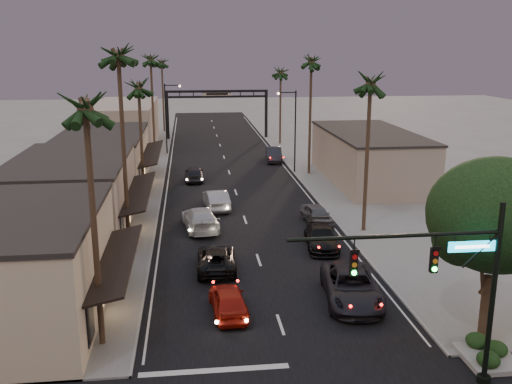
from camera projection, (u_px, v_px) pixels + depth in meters
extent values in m
plane|color=slate|center=(233.00, 185.00, 57.51)|extent=(200.00, 200.00, 0.00)
cube|color=black|center=(230.00, 174.00, 62.32)|extent=(14.00, 120.00, 0.02)
cube|color=slate|center=(146.00, 163.00, 67.96)|extent=(5.00, 92.00, 0.12)
cube|color=slate|center=(303.00, 159.00, 70.12)|extent=(5.00, 92.00, 0.12)
cube|color=#C5B897|center=(17.00, 270.00, 28.42)|extent=(8.00, 12.00, 5.50)
cube|color=gray|center=(72.00, 198.00, 41.88)|extent=(8.00, 14.00, 5.50)
cube|color=#C5B897|center=(103.00, 160.00, 57.34)|extent=(8.00, 16.00, 5.00)
cube|color=gray|center=(126.00, 125.00, 79.34)|extent=(8.00, 20.00, 6.00)
cube|color=gray|center=(369.00, 158.00, 58.48)|extent=(8.00, 18.00, 5.00)
cylinder|color=black|center=(493.00, 296.00, 22.78)|extent=(0.22, 0.22, 7.80)
cylinder|color=black|center=(396.00, 236.00, 21.63)|extent=(8.40, 0.16, 0.16)
cube|color=black|center=(354.00, 264.00, 21.71)|extent=(0.28, 0.22, 1.00)
cube|color=black|center=(434.00, 260.00, 22.07)|extent=(0.28, 0.22, 1.00)
cube|color=#0D9FCE|center=(472.00, 246.00, 22.12)|extent=(1.90, 0.08, 0.42)
cylinder|color=#38281C|center=(485.00, 308.00, 26.92)|extent=(0.52, 0.52, 3.20)
ellipsoid|color=black|center=(496.00, 215.00, 25.78)|extent=(6.20, 6.20, 5.20)
sphere|color=black|center=(462.00, 236.00, 26.52)|extent=(2.80, 2.80, 2.80)
cube|color=gray|center=(488.00, 362.00, 25.30)|extent=(2.20, 2.60, 0.24)
cube|color=black|center=(168.00, 116.00, 84.66)|extent=(0.40, 0.40, 7.00)
cube|color=black|center=(266.00, 115.00, 86.34)|extent=(0.40, 0.40, 7.00)
cube|color=black|center=(217.00, 91.00, 84.61)|extent=(15.20, 0.35, 0.35)
cube|color=black|center=(217.00, 97.00, 84.81)|extent=(15.20, 0.30, 0.30)
cube|color=beige|center=(217.00, 94.00, 84.69)|extent=(4.20, 0.12, 1.00)
cylinder|color=black|center=(295.00, 132.00, 62.02)|extent=(0.16, 0.16, 9.00)
cylinder|color=black|center=(287.00, 92.00, 60.84)|extent=(2.00, 0.12, 0.12)
sphere|color=#FFD899|center=(278.00, 93.00, 60.77)|extent=(0.30, 0.30, 0.30)
cylinder|color=black|center=(166.00, 119.00, 72.89)|extent=(0.16, 0.16, 9.00)
cylinder|color=black|center=(172.00, 85.00, 71.94)|extent=(2.00, 0.12, 0.12)
sphere|color=#FFD899|center=(180.00, 86.00, 72.07)|extent=(0.30, 0.30, 0.30)
cylinder|color=#38281C|center=(95.00, 234.00, 25.35)|extent=(0.28, 0.28, 11.00)
sphere|color=black|center=(84.00, 95.00, 23.83)|extent=(3.20, 3.20, 3.20)
cylinder|color=#38281C|center=(124.00, 157.00, 37.61)|extent=(0.28, 0.28, 13.00)
sphere|color=black|center=(118.00, 46.00, 35.84)|extent=(3.20, 3.20, 3.20)
cylinder|color=#38281C|center=(141.00, 144.00, 51.45)|extent=(0.28, 0.28, 10.00)
sphere|color=black|center=(138.00, 81.00, 50.05)|extent=(3.20, 3.20, 3.20)
cylinder|color=#38281C|center=(153.00, 110.00, 69.47)|extent=(0.28, 0.28, 12.00)
sphere|color=black|center=(150.00, 55.00, 67.84)|extent=(3.20, 3.20, 3.20)
cylinder|color=#38281C|center=(367.00, 160.00, 41.73)|extent=(0.28, 0.28, 11.00)
sphere|color=black|center=(371.00, 75.00, 40.22)|extent=(3.20, 3.20, 3.20)
cylinder|color=#38281C|center=(310.00, 119.00, 60.85)|extent=(0.28, 0.28, 12.00)
sphere|color=black|center=(312.00, 56.00, 59.21)|extent=(3.20, 3.20, 3.20)
cylinder|color=#38281C|center=(280.00, 109.00, 80.34)|extent=(0.28, 0.28, 10.00)
sphere|color=black|center=(281.00, 68.00, 78.95)|extent=(3.20, 3.20, 3.20)
cylinder|color=#38281C|center=(163.00, 98.00, 91.76)|extent=(0.28, 0.28, 11.00)
sphere|color=black|center=(161.00, 59.00, 90.24)|extent=(3.20, 3.20, 3.20)
imported|color=#9D170B|center=(228.00, 300.00, 29.69)|extent=(2.05, 4.49, 1.49)
imported|color=black|center=(216.00, 259.00, 35.60)|extent=(2.52, 5.18, 1.42)
imported|color=#97979C|center=(216.00, 199.00, 48.90)|extent=(2.27, 5.20, 1.66)
imported|color=#B8B8B8|center=(200.00, 218.00, 43.44)|extent=(3.10, 6.10, 1.70)
imported|color=black|center=(194.00, 174.00, 59.00)|extent=(1.87, 4.59, 1.56)
imported|color=black|center=(352.00, 287.00, 31.09)|extent=(3.58, 6.53, 1.73)
imported|color=black|center=(321.00, 237.00, 39.46)|extent=(2.58, 5.32, 1.49)
imported|color=#4A4A4F|center=(317.00, 215.00, 44.86)|extent=(2.25, 4.44, 1.45)
imported|color=black|center=(274.00, 154.00, 69.07)|extent=(2.24, 5.31, 1.71)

